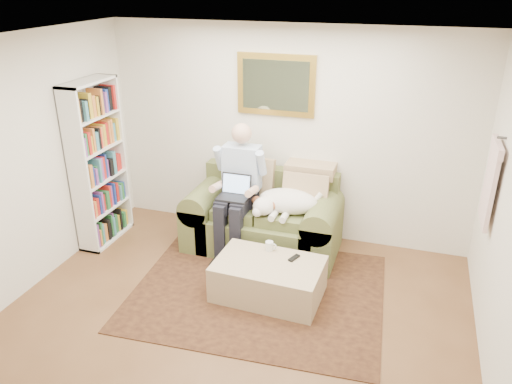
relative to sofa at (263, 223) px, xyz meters
The scene contains 12 objects.
room_shell 1.93m from the sofa, 85.02° to the right, with size 4.51×5.00×2.61m.
rug 1.01m from the sofa, 75.79° to the right, with size 2.58×2.07×0.01m, color black.
sofa is the anchor object (origin of this frame).
seated_man 0.55m from the sofa, 148.55° to the right, with size 0.60×0.86×1.53m, color #8CA7D8, non-canonical shape.
laptop 0.61m from the sofa, 138.98° to the right, with size 0.35×0.28×0.26m.
sleeping_dog 0.51m from the sofa, 15.74° to the right, with size 0.75×0.47×0.28m, color white, non-canonical shape.
ottoman 1.04m from the sofa, 69.63° to the right, with size 1.09×0.69×0.40m, color tan.
coffee_mug 0.79m from the sofa, 68.00° to the right, with size 0.08×0.08×0.10m, color white.
tv_remote 1.01m from the sofa, 54.23° to the right, with size 0.05×0.15×0.02m, color black.
bookshelf 2.11m from the sofa, 168.28° to the right, with size 0.28×0.80×2.00m, color white, non-canonical shape.
wall_mirror 1.65m from the sofa, 90.00° to the left, with size 0.94×0.04×0.72m.
hanging_shirt 2.59m from the sofa, ahead, with size 0.06×0.52×0.90m, color beige, non-canonical shape.
Camera 1 is at (1.44, -3.14, 3.10)m, focal length 35.00 mm.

